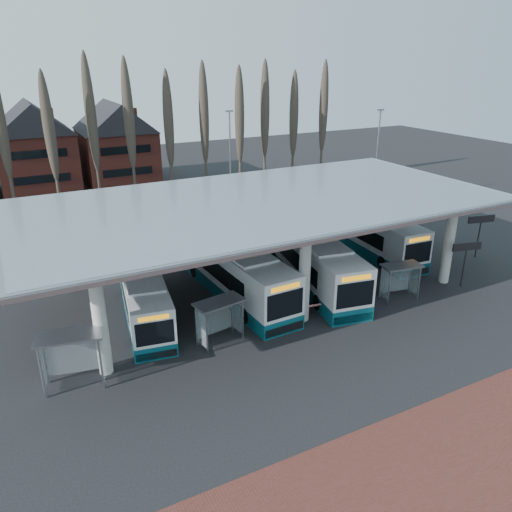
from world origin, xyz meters
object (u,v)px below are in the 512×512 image
bus_1 (232,270)px  bus_3 (366,230)px  shelter_1 (218,312)px  bus_2 (310,259)px  shelter_0 (71,347)px  shelter_2 (400,273)px  bus_0 (143,293)px

bus_1 → bus_3: (13.41, 2.39, -0.05)m
bus_3 → shelter_1: bearing=-151.0°
bus_2 → shelter_0: (-17.00, -4.84, 0.40)m
bus_1 → shelter_2: 11.17m
bus_0 → bus_1: (6.26, 0.22, 0.27)m
bus_0 → shelter_2: bearing=-10.7°
shelter_0 → bus_0: bearing=59.6°
bus_3 → shelter_2: (-3.91, -8.25, 0.13)m
bus_2 → shelter_1: size_ratio=4.46×
bus_2 → shelter_0: size_ratio=3.95×
bus_2 → bus_3: bearing=32.9°
shelter_0 → bus_2: bearing=27.7°
bus_3 → shelter_0: (-24.71, -8.14, 0.45)m
shelter_1 → shelter_2: 12.89m
bus_0 → bus_2: (11.97, -0.69, 0.28)m
shelter_1 → shelter_2: size_ratio=1.06×
bus_2 → shelter_0: bus_2 is taller
bus_1 → shelter_0: 12.68m
shelter_0 → shelter_1: size_ratio=1.13×
bus_1 → bus_2: (5.71, -0.91, 0.00)m
bus_3 → shelter_0: size_ratio=3.79×
bus_3 → bus_1: bearing=-165.7°
bus_1 → shelter_2: bus_1 is taller
shelter_2 → bus_0: bearing=170.2°
bus_2 → shelter_2: 6.24m
bus_2 → bus_3: 8.38m
bus_1 → shelter_1: (-3.38, -5.35, 0.18)m
bus_0 → bus_1: bearing=11.0°
bus_2 → shelter_1: bearing=-144.2°
bus_2 → bus_3: bus_2 is taller
bus_2 → shelter_2: bus_2 is taller
bus_3 → shelter_0: 26.02m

